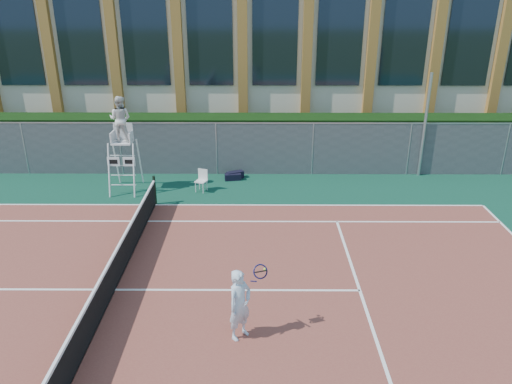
{
  "coord_description": "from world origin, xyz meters",
  "views": [
    {
      "loc": [
        3.75,
        -11.04,
        7.35
      ],
      "look_at": [
        3.68,
        3.0,
        1.57
      ],
      "focal_mm": 35.0,
      "sensor_mm": 36.0,
      "label": 1
    }
  ],
  "objects_px": {
    "steel_pole": "(425,126)",
    "plastic_chair": "(202,178)",
    "tennis_player": "(240,304)",
    "umpire_chair": "(121,122)"
  },
  "relations": [
    {
      "from": "umpire_chair",
      "to": "tennis_player",
      "type": "height_order",
      "value": "umpire_chair"
    },
    {
      "from": "tennis_player",
      "to": "plastic_chair",
      "type": "bearing_deg",
      "value": 101.5
    },
    {
      "from": "steel_pole",
      "to": "tennis_player",
      "type": "xyz_separation_m",
      "value": [
        -7.15,
        -10.54,
        -1.25
      ]
    },
    {
      "from": "umpire_chair",
      "to": "tennis_player",
      "type": "relative_size",
      "value": 2.18
    },
    {
      "from": "steel_pole",
      "to": "plastic_chair",
      "type": "xyz_separation_m",
      "value": [
        -8.93,
        -1.78,
        -1.63
      ]
    },
    {
      "from": "steel_pole",
      "to": "umpire_chair",
      "type": "relative_size",
      "value": 1.15
    },
    {
      "from": "plastic_chair",
      "to": "tennis_player",
      "type": "xyz_separation_m",
      "value": [
        1.78,
        -8.76,
        0.37
      ]
    },
    {
      "from": "steel_pole",
      "to": "plastic_chair",
      "type": "relative_size",
      "value": 4.99
    },
    {
      "from": "steel_pole",
      "to": "tennis_player",
      "type": "bearing_deg",
      "value": -124.13
    },
    {
      "from": "umpire_chair",
      "to": "plastic_chair",
      "type": "xyz_separation_m",
      "value": [
        2.96,
        -0.13,
        -2.2
      ]
    }
  ]
}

